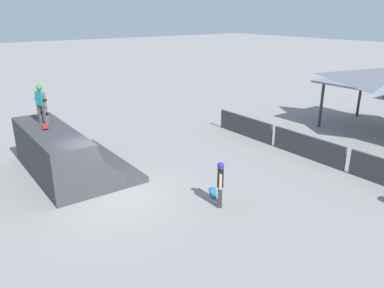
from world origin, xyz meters
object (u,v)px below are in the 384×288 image
at_px(bystander_walking, 220,180).
at_px(skateboard_on_ground, 213,192).
at_px(skater_on_deck, 41,101).
at_px(skateboard_on_deck, 45,127).

bearing_deg(bystander_walking, skateboard_on_ground, 16.36).
xyz_separation_m(bystander_walking, skateboard_on_ground, (-0.79, 0.35, -0.87)).
relative_size(bystander_walking, skateboard_on_ground, 2.09).
xyz_separation_m(skater_on_deck, skateboard_on_deck, (0.70, -0.14, -0.86)).
xyz_separation_m(skateboard_on_deck, bystander_walking, (6.13, 3.87, -1.09)).
bearing_deg(bystander_walking, skater_on_deck, 69.24).
height_order(skateboard_on_deck, bystander_walking, skateboard_on_deck).
xyz_separation_m(skater_on_deck, skateboard_on_ground, (6.04, 4.08, -2.82)).
relative_size(skateboard_on_deck, bystander_walking, 0.51).
relative_size(skater_on_deck, skateboard_on_deck, 1.99).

